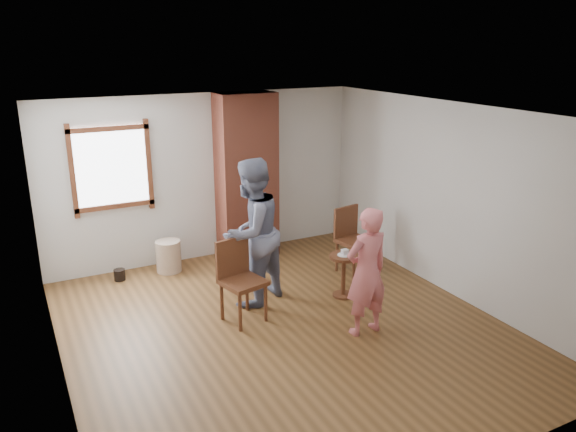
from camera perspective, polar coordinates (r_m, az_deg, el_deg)
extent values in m
plane|color=brown|center=(6.95, -0.32, -11.40)|extent=(5.50, 5.50, 0.00)
cube|color=silver|center=(8.87, -8.45, 3.90)|extent=(5.00, 0.04, 2.60)
cube|color=silver|center=(5.81, -22.97, -4.75)|extent=(0.04, 5.50, 2.60)
cube|color=silver|center=(7.83, 16.20, 1.55)|extent=(0.04, 5.50, 2.60)
cube|color=white|center=(6.13, -0.36, 10.38)|extent=(5.00, 5.50, 0.04)
cube|color=brown|center=(8.43, -17.49, 4.65)|extent=(1.14, 0.06, 1.34)
cube|color=white|center=(8.45, -17.51, 4.68)|extent=(1.00, 0.02, 1.20)
cube|color=#B0563E|center=(8.85, -4.24, 4.01)|extent=(0.90, 0.50, 2.60)
cylinder|color=#C8AB90|center=(8.66, -12.04, -4.00)|extent=(0.38, 0.38, 0.48)
cylinder|color=black|center=(8.58, -16.74, -5.74)|extent=(0.19, 0.19, 0.16)
cube|color=brown|center=(6.95, -4.58, -6.74)|extent=(0.58, 0.58, 0.06)
cylinder|color=brown|center=(6.81, -4.89, -9.65)|extent=(0.05, 0.05, 0.51)
cylinder|color=brown|center=(7.02, -2.29, -8.74)|extent=(0.05, 0.05, 0.51)
cylinder|color=brown|center=(7.10, -6.74, -8.53)|extent=(0.05, 0.05, 0.51)
cylinder|color=brown|center=(7.30, -4.19, -7.69)|extent=(0.05, 0.05, 0.51)
cube|color=brown|center=(7.01, -5.68, -4.25)|extent=(0.48, 0.15, 0.51)
cube|color=brown|center=(8.41, 6.81, -2.55)|extent=(0.53, 0.53, 0.05)
cylinder|color=brown|center=(8.26, 6.72, -4.78)|extent=(0.04, 0.04, 0.49)
cylinder|color=brown|center=(8.50, 8.52, -4.17)|extent=(0.04, 0.04, 0.49)
cylinder|color=brown|center=(8.50, 4.98, -4.04)|extent=(0.04, 0.04, 0.49)
cylinder|color=brown|center=(8.74, 6.77, -3.48)|extent=(0.04, 0.04, 0.49)
cube|color=brown|center=(8.47, 5.89, -0.62)|extent=(0.46, 0.13, 0.49)
cylinder|color=brown|center=(7.57, 5.71, -4.12)|extent=(0.40, 0.40, 0.04)
cylinder|color=brown|center=(7.68, 5.65, -6.13)|extent=(0.06, 0.06, 0.54)
cylinder|color=brown|center=(7.80, 5.59, -7.98)|extent=(0.28, 0.28, 0.03)
cylinder|color=white|center=(7.56, 5.72, -3.95)|extent=(0.18, 0.18, 0.01)
cube|color=silver|center=(7.56, 5.79, -3.70)|extent=(0.08, 0.07, 0.06)
imported|color=#141637|center=(7.26, -3.75, -1.70)|extent=(1.18, 1.09, 1.95)
imported|color=#DF6F74|center=(6.61, 7.99, -5.63)|extent=(0.59, 0.40, 1.56)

